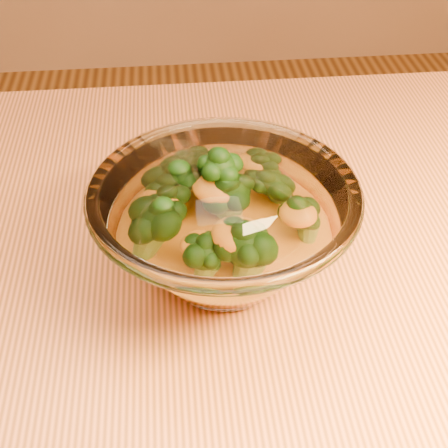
% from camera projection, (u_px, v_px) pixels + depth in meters
% --- Properties ---
extents(table, '(1.20, 0.80, 0.75)m').
position_uv_depth(table, '(329.00, 396.00, 0.55)').
color(table, '#DE7742').
rests_on(table, ground).
extents(glass_bowl, '(0.21, 0.21, 0.09)m').
position_uv_depth(glass_bowl, '(224.00, 228.00, 0.49)').
color(glass_bowl, white).
rests_on(glass_bowl, table).
extents(cheese_sauce, '(0.12, 0.12, 0.03)m').
position_uv_depth(cheese_sauce, '(224.00, 247.00, 0.50)').
color(cheese_sauce, orange).
rests_on(cheese_sauce, glass_bowl).
extents(broccoli_heap, '(0.15, 0.15, 0.07)m').
position_uv_depth(broccoli_heap, '(212.00, 207.00, 0.49)').
color(broccoli_heap, black).
rests_on(broccoli_heap, cheese_sauce).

